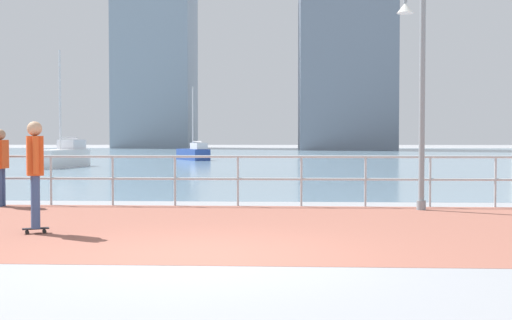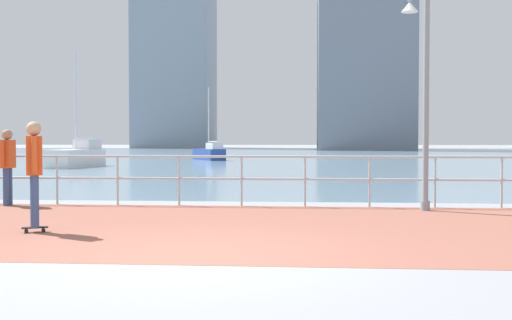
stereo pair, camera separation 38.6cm
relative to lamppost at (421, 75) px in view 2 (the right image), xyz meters
The scene contains 10 objects.
ground 34.72m from the lamppost, 96.31° to the left, with size 220.00×220.00×0.00m, color gray.
brick_paving 5.54m from the lamppost, 142.89° to the right, with size 28.00×6.66×0.01m, color #935647.
harbor_water 45.70m from the lamppost, 94.78° to the left, with size 180.00×88.00×0.00m, color #6B899E.
waterfront_railing 4.34m from the lamppost, behind, with size 25.25×0.06×1.12m.
lamppost is the anchor object (origin of this frame).
skateboarder 7.86m from the lamppost, 150.25° to the right, with size 0.41×0.54×1.76m.
bystander 9.18m from the lamppost, behind, with size 0.24×0.55×1.70m.
sailboat_navy 24.17m from the lamppost, 126.92° to the left, with size 1.87×4.47×6.09m.
sailboat_white 32.20m from the lamppost, 106.67° to the left, with size 2.79×3.72×5.12m.
tower_brick 95.84m from the lamppost, 104.93° to the left, with size 12.31×11.48×47.31m.
Camera 2 is at (1.45, -7.95, 1.48)m, focal length 44.81 mm.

